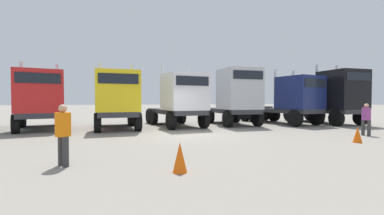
{
  "coord_description": "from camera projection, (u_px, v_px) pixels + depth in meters",
  "views": [
    {
      "loc": [
        -3.01,
        -12.94,
        1.76
      ],
      "look_at": [
        1.33,
        4.64,
        1.27
      ],
      "focal_mm": 24.28,
      "sensor_mm": 36.0,
      "label": 1
    }
  ],
  "objects": [
    {
      "name": "visitor_with_camera",
      "position": [
        366.0,
        117.0,
        12.98
      ],
      "size": [
        0.49,
        0.49,
        1.61
      ],
      "rotation": [
        0.0,
        0.0,
        3.39
      ],
      "color": "#3A3A3A",
      "rests_on": "ground"
    },
    {
      "name": "traffic_cone_near",
      "position": [
        358.0,
        135.0,
        10.82
      ],
      "size": [
        0.36,
        0.36,
        0.67
      ],
      "primitive_type": "cone",
      "color": "#F2590C",
      "rests_on": "ground"
    },
    {
      "name": "ground",
      "position": [
        189.0,
        135.0,
        13.32
      ],
      "size": [
        200.0,
        200.0,
        0.0
      ],
      "primitive_type": "plane",
      "color": "gray"
    },
    {
      "name": "traffic_cone_far",
      "position": [
        180.0,
        157.0,
        6.33
      ],
      "size": [
        0.36,
        0.36,
        0.75
      ],
      "primitive_type": "cone",
      "color": "#F2590C",
      "rests_on": "ground"
    },
    {
      "name": "semi_truck_silver",
      "position": [
        236.0,
        96.0,
        18.27
      ],
      "size": [
        2.78,
        5.83,
        4.52
      ],
      "rotation": [
        0.0,
        0.0,
        -1.53
      ],
      "color": "#333338",
      "rests_on": "ground"
    },
    {
      "name": "semi_truck_white",
      "position": [
        180.0,
        99.0,
        17.07
      ],
      "size": [
        3.61,
        6.46,
        4.04
      ],
      "rotation": [
        0.0,
        0.0,
        -1.38
      ],
      "color": "#333338",
      "rests_on": "ground"
    },
    {
      "name": "semi_truck_navy",
      "position": [
        291.0,
        100.0,
        19.01
      ],
      "size": [
        4.01,
        6.8,
        4.06
      ],
      "rotation": [
        0.0,
        0.0,
        -1.32
      ],
      "color": "#333338",
      "rests_on": "ground"
    },
    {
      "name": "semi_truck_yellow",
      "position": [
        117.0,
        99.0,
        15.58
      ],
      "size": [
        3.03,
        5.9,
        4.06
      ],
      "rotation": [
        0.0,
        0.0,
        -1.48
      ],
      "color": "#333338",
      "rests_on": "ground"
    },
    {
      "name": "semi_truck_red",
      "position": [
        40.0,
        99.0,
        15.26
      ],
      "size": [
        3.94,
        6.29,
        4.07
      ],
      "rotation": [
        0.0,
        0.0,
        -1.31
      ],
      "color": "#333338",
      "rests_on": "ground"
    },
    {
      "name": "visitor_in_hivis",
      "position": [
        63.0,
        131.0,
        6.93
      ],
      "size": [
        0.56,
        0.56,
        1.66
      ],
      "rotation": [
        0.0,
        0.0,
        3.76
      ],
      "color": "#343434",
      "rests_on": "ground"
    },
    {
      "name": "semi_truck_black",
      "position": [
        335.0,
        97.0,
        19.14
      ],
      "size": [
        2.88,
        6.4,
        4.5
      ],
      "rotation": [
        0.0,
        0.0,
        -1.52
      ],
      "color": "#333338",
      "rests_on": "ground"
    }
  ]
}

